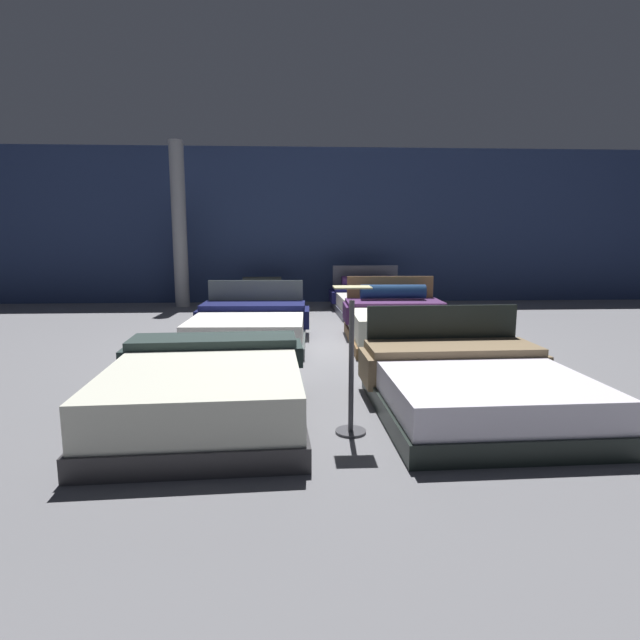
# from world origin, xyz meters

# --- Properties ---
(ground_plane) EXTENTS (18.00, 18.00, 0.02)m
(ground_plane) POSITION_xyz_m (0.00, 0.00, -0.01)
(ground_plane) COLOR slate
(showroom_back_wall) EXTENTS (18.00, 0.06, 3.50)m
(showroom_back_wall) POSITION_xyz_m (0.00, 4.63, 1.75)
(showroom_back_wall) COLOR navy
(showroom_back_wall) RESTS_ON ground_plane
(bed_0) EXTENTS (1.71, 2.09, 0.58)m
(bed_0) POSITION_xyz_m (-1.16, -3.18, 0.26)
(bed_0) COLOR #323133
(bed_0) RESTS_ON ground_plane
(bed_1) EXTENTS (1.74, 1.98, 0.83)m
(bed_1) POSITION_xyz_m (1.10, -3.12, 0.23)
(bed_1) COLOR black
(bed_1) RESTS_ON ground_plane
(bed_2) EXTENTS (1.72, 2.05, 0.83)m
(bed_2) POSITION_xyz_m (-1.06, -0.06, 0.23)
(bed_2) COLOR #515B5A
(bed_2) RESTS_ON ground_plane
(bed_3) EXTENTS (1.55, 2.06, 0.89)m
(bed_3) POSITION_xyz_m (1.10, -0.09, 0.27)
(bed_3) COLOR brown
(bed_3) RESTS_ON ground_plane
(bed_4) EXTENTS (1.57, 2.00, 0.67)m
(bed_4) POSITION_xyz_m (-1.06, 2.92, 0.21)
(bed_4) COLOR #947552
(bed_4) RESTS_ON ground_plane
(bed_5) EXTENTS (1.64, 2.13, 0.89)m
(bed_5) POSITION_xyz_m (1.17, 2.86, 0.23)
(bed_5) COLOR #4A4D5D
(bed_5) RESTS_ON ground_plane
(price_sign) EXTENTS (0.28, 0.24, 1.15)m
(price_sign) POSITION_xyz_m (0.00, -3.49, 0.45)
(price_sign) COLOR #3F3F44
(price_sign) RESTS_ON ground_plane
(support_pillar) EXTENTS (0.31, 0.31, 3.50)m
(support_pillar) POSITION_xyz_m (-2.86, 3.95, 1.75)
(support_pillar) COLOR #99999E
(support_pillar) RESTS_ON ground_plane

